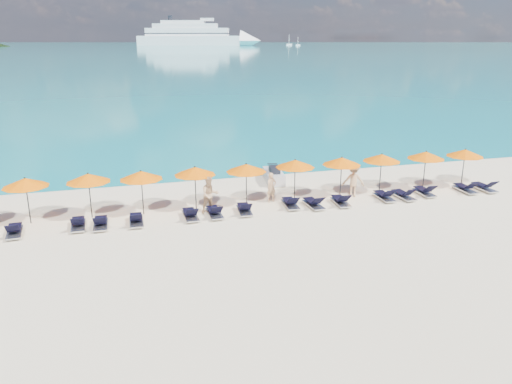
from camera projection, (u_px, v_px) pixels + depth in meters
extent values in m
plane|color=beige|center=(274.00, 237.00, 21.97)|extent=(1400.00, 1400.00, 0.00)
cube|color=#1FA9B2|center=(115.00, 45.00, 628.73)|extent=(1600.00, 1300.00, 0.01)
cube|color=white|center=(189.00, 41.00, 572.69)|extent=(117.97, 59.82, 10.70)
cone|color=white|center=(251.00, 41.00, 568.05)|extent=(30.09, 30.09, 23.53)
cube|color=white|center=(187.00, 32.00, 569.98)|extent=(94.74, 48.86, 8.56)
cube|color=white|center=(185.00, 26.00, 568.22)|extent=(74.08, 39.71, 5.35)
cube|color=white|center=(183.00, 22.00, 567.10)|extent=(50.85, 28.75, 3.74)
cube|color=black|center=(187.00, 33.00, 570.45)|extent=(95.92, 49.46, 0.96)
cube|color=black|center=(187.00, 30.00, 569.35)|extent=(93.56, 48.26, 0.96)
cylinder|color=black|center=(170.00, 18.00, 566.80)|extent=(4.71, 4.71, 5.88)
cube|color=white|center=(289.00, 45.00, 594.27)|extent=(6.78, 2.26, 1.81)
cylinder|color=white|center=(289.00, 39.00, 592.53)|extent=(0.41, 0.41, 11.31)
cube|color=white|center=(298.00, 45.00, 556.85)|extent=(5.42, 1.81, 1.45)
cylinder|color=white|center=(298.00, 41.00, 555.46)|extent=(0.33, 0.33, 9.04)
cube|color=silver|center=(274.00, 176.00, 30.44)|extent=(1.40, 2.81, 0.62)
cube|color=black|center=(274.00, 170.00, 30.10)|extent=(0.72, 1.19, 0.39)
cylinder|color=black|center=(272.00, 164.00, 30.90)|extent=(0.62, 0.16, 0.07)
imported|color=tan|center=(271.00, 187.00, 26.52)|extent=(0.68, 0.57, 1.60)
imported|color=tan|center=(210.00, 195.00, 24.79)|extent=(0.97, 0.63, 1.88)
imported|color=tan|center=(353.00, 180.00, 27.36)|extent=(1.33, 0.92, 1.87)
cylinder|color=black|center=(28.00, 201.00, 23.31)|extent=(0.05, 0.05, 2.20)
cone|color=#F46402|center=(25.00, 182.00, 23.04)|extent=(2.10, 2.10, 0.42)
sphere|color=black|center=(25.00, 178.00, 22.97)|extent=(0.08, 0.08, 0.08)
cylinder|color=black|center=(90.00, 196.00, 24.07)|extent=(0.05, 0.05, 2.20)
cone|color=#F46402|center=(88.00, 178.00, 23.80)|extent=(2.10, 2.10, 0.42)
sphere|color=black|center=(88.00, 173.00, 23.73)|extent=(0.08, 0.08, 0.08)
cylinder|color=black|center=(142.00, 193.00, 24.54)|extent=(0.05, 0.05, 2.20)
cone|color=#F46402|center=(141.00, 175.00, 24.27)|extent=(2.10, 2.10, 0.42)
sphere|color=black|center=(141.00, 171.00, 24.21)|extent=(0.08, 0.08, 0.08)
cylinder|color=black|center=(196.00, 188.00, 25.30)|extent=(0.05, 0.05, 2.20)
cone|color=#F46402|center=(195.00, 171.00, 25.03)|extent=(2.10, 2.10, 0.42)
sphere|color=black|center=(195.00, 167.00, 24.96)|extent=(0.08, 0.08, 0.08)
cylinder|color=black|center=(246.00, 185.00, 25.90)|extent=(0.05, 0.05, 2.20)
cone|color=#F46402|center=(246.00, 168.00, 25.62)|extent=(2.10, 2.10, 0.42)
sphere|color=black|center=(246.00, 164.00, 25.56)|extent=(0.08, 0.08, 0.08)
cylinder|color=black|center=(295.00, 180.00, 26.77)|extent=(0.05, 0.05, 2.20)
cone|color=#F46402|center=(295.00, 164.00, 26.50)|extent=(2.10, 2.10, 0.42)
sphere|color=black|center=(295.00, 160.00, 26.43)|extent=(0.08, 0.08, 0.08)
cylinder|color=black|center=(341.00, 177.00, 27.29)|extent=(0.05, 0.05, 2.20)
cone|color=#F46402|center=(342.00, 161.00, 27.01)|extent=(2.10, 2.10, 0.42)
sphere|color=black|center=(342.00, 157.00, 26.95)|extent=(0.08, 0.08, 0.08)
cylinder|color=black|center=(380.00, 174.00, 28.07)|extent=(0.05, 0.05, 2.20)
cone|color=#F46402|center=(382.00, 158.00, 27.80)|extent=(2.10, 2.10, 0.42)
sphere|color=black|center=(382.00, 154.00, 27.73)|extent=(0.08, 0.08, 0.08)
cylinder|color=black|center=(424.00, 171.00, 28.68)|extent=(0.05, 0.05, 2.20)
cone|color=#F46402|center=(426.00, 155.00, 28.40)|extent=(2.10, 2.10, 0.42)
sphere|color=black|center=(426.00, 151.00, 28.34)|extent=(0.08, 0.08, 0.08)
cylinder|color=black|center=(463.00, 168.00, 29.24)|extent=(0.05, 0.05, 2.20)
cone|color=#F46402|center=(465.00, 153.00, 28.96)|extent=(2.10, 2.10, 0.42)
sphere|color=black|center=(466.00, 149.00, 28.90)|extent=(0.08, 0.08, 0.08)
cube|color=silver|center=(15.00, 232.00, 22.16)|extent=(0.76, 1.75, 0.06)
cube|color=black|center=(14.00, 227.00, 22.34)|extent=(0.64, 1.14, 0.04)
cube|color=black|center=(12.00, 228.00, 21.55)|extent=(0.59, 0.58, 0.43)
cube|color=silver|center=(78.00, 225.00, 22.97)|extent=(0.67, 1.72, 0.06)
cube|color=black|center=(78.00, 220.00, 23.15)|extent=(0.58, 1.12, 0.04)
cube|color=black|center=(77.00, 221.00, 22.35)|extent=(0.57, 0.55, 0.43)
cube|color=silver|center=(101.00, 225.00, 23.08)|extent=(0.65, 1.71, 0.06)
cube|color=black|center=(101.00, 220.00, 23.26)|extent=(0.57, 1.11, 0.04)
cube|color=black|center=(99.00, 220.00, 22.45)|extent=(0.56, 0.55, 0.43)
cube|color=silver|center=(136.00, 221.00, 23.49)|extent=(0.65, 1.71, 0.06)
cube|color=black|center=(136.00, 216.00, 23.67)|extent=(0.57, 1.11, 0.04)
cube|color=black|center=(136.00, 217.00, 22.86)|extent=(0.56, 0.55, 0.43)
cube|color=silver|center=(191.00, 216.00, 24.20)|extent=(0.64, 1.71, 0.06)
cube|color=black|center=(190.00, 211.00, 24.38)|extent=(0.56, 1.11, 0.04)
cube|color=black|center=(192.00, 212.00, 23.58)|extent=(0.56, 0.54, 0.43)
cube|color=silver|center=(215.00, 214.00, 24.52)|extent=(0.64, 1.71, 0.06)
cube|color=black|center=(213.00, 209.00, 24.70)|extent=(0.56, 1.11, 0.04)
cube|color=black|center=(217.00, 209.00, 23.90)|extent=(0.56, 0.54, 0.43)
cube|color=silver|center=(244.00, 211.00, 24.96)|extent=(0.79, 1.75, 0.06)
cube|color=black|center=(244.00, 206.00, 25.15)|extent=(0.66, 1.15, 0.04)
cube|color=black|center=(246.00, 206.00, 24.32)|extent=(0.60, 0.59, 0.43)
cube|color=silver|center=(290.00, 205.00, 25.85)|extent=(0.76, 1.75, 0.06)
cube|color=black|center=(289.00, 200.00, 26.04)|extent=(0.64, 1.14, 0.04)
cube|color=black|center=(293.00, 200.00, 25.22)|extent=(0.59, 0.58, 0.43)
cube|color=silver|center=(313.00, 205.00, 25.83)|extent=(0.69, 1.72, 0.06)
cube|color=black|center=(312.00, 200.00, 26.01)|extent=(0.60, 1.12, 0.04)
cube|color=black|center=(318.00, 200.00, 25.21)|extent=(0.57, 0.56, 0.43)
cube|color=silver|center=(341.00, 202.00, 26.23)|extent=(0.77, 1.75, 0.06)
cube|color=black|center=(339.00, 198.00, 26.41)|extent=(0.64, 1.14, 0.04)
cube|color=black|center=(345.00, 198.00, 25.59)|extent=(0.59, 0.58, 0.43)
cube|color=silver|center=(384.00, 197.00, 27.04)|extent=(0.70, 1.73, 0.06)
cube|color=black|center=(382.00, 193.00, 27.22)|extent=(0.60, 1.13, 0.04)
cube|color=black|center=(390.00, 193.00, 26.40)|extent=(0.58, 0.56, 0.43)
cube|color=silver|center=(403.00, 196.00, 27.22)|extent=(0.69, 1.72, 0.06)
cube|color=black|center=(401.00, 192.00, 27.39)|extent=(0.59, 1.12, 0.04)
cube|color=black|center=(410.00, 192.00, 26.59)|extent=(0.57, 0.56, 0.43)
cube|color=silver|center=(424.00, 193.00, 27.83)|extent=(0.72, 1.73, 0.06)
cube|color=black|center=(422.00, 189.00, 28.01)|extent=(0.61, 1.13, 0.04)
cube|color=black|center=(430.00, 188.00, 27.19)|extent=(0.58, 0.57, 0.43)
cube|color=silver|center=(465.00, 190.00, 28.40)|extent=(0.70, 1.73, 0.06)
cube|color=black|center=(463.00, 186.00, 28.59)|extent=(0.60, 1.12, 0.04)
cube|color=black|center=(472.00, 185.00, 27.77)|extent=(0.57, 0.56, 0.43)
cube|color=silver|center=(484.00, 188.00, 28.64)|extent=(0.63, 1.70, 0.06)
cube|color=black|center=(481.00, 185.00, 28.82)|extent=(0.56, 1.10, 0.04)
cube|color=black|center=(492.00, 184.00, 28.01)|extent=(0.55, 0.54, 0.43)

